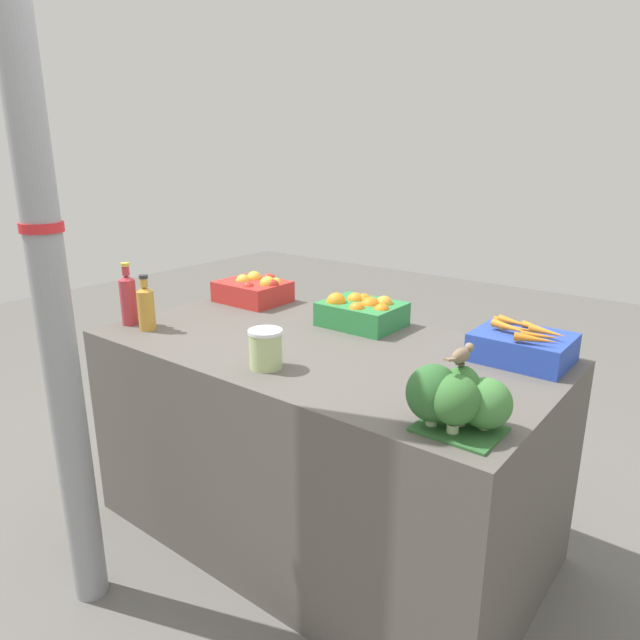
{
  "coord_description": "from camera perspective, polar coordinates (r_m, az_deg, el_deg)",
  "views": [
    {
      "loc": [
        1.29,
        -1.65,
        1.58
      ],
      "look_at": [
        0.0,
        0.0,
        0.95
      ],
      "focal_mm": 32.0,
      "sensor_mm": 36.0,
      "label": 1
    }
  ],
  "objects": [
    {
      "name": "juice_bottle_amber",
      "position": [
        2.48,
        -17.0,
        1.27
      ],
      "size": [
        0.07,
        0.07,
        0.23
      ],
      "color": "gold",
      "rests_on": "market_table"
    },
    {
      "name": "juice_bottle_ruby",
      "position": [
        2.58,
        -18.62,
        2.06
      ],
      "size": [
        0.07,
        0.07,
        0.27
      ],
      "color": "#B2333D",
      "rests_on": "market_table"
    },
    {
      "name": "apple_crate",
      "position": [
        2.84,
        -6.5,
        3.06
      ],
      "size": [
        0.33,
        0.26,
        0.14
      ],
      "color": "red",
      "rests_on": "market_table"
    },
    {
      "name": "pickle_jar",
      "position": [
        1.97,
        -5.37,
        -2.89
      ],
      "size": [
        0.12,
        0.12,
        0.14
      ],
      "color": "#B2C684",
      "rests_on": "market_table"
    },
    {
      "name": "broccoli_pile",
      "position": [
        1.57,
        13.53,
        -7.65
      ],
      "size": [
        0.26,
        0.21,
        0.18
      ],
      "color": "#2D602D",
      "rests_on": "market_table"
    },
    {
      "name": "ground_plane",
      "position": [
        2.62,
        0.0,
        -20.28
      ],
      "size": [
        10.0,
        10.0,
        0.0
      ],
      "primitive_type": "plane",
      "color": "#605E59"
    },
    {
      "name": "carrot_crate",
      "position": [
        2.16,
        19.62,
        -2.43
      ],
      "size": [
        0.33,
        0.26,
        0.14
      ],
      "color": "#2847B7",
      "rests_on": "market_table"
    },
    {
      "name": "orange_crate",
      "position": [
        2.44,
        4.22,
        0.82
      ],
      "size": [
        0.33,
        0.26,
        0.14
      ],
      "color": "#2D8442",
      "rests_on": "market_table"
    },
    {
      "name": "support_pole",
      "position": [
        1.96,
        -25.81,
        6.33
      ],
      "size": [
        0.13,
        0.13,
        2.56
      ],
      "color": "gray",
      "rests_on": "ground_plane"
    },
    {
      "name": "sparrow_bird",
      "position": [
        1.55,
        13.99,
        -3.38
      ],
      "size": [
        0.04,
        0.14,
        0.05
      ],
      "rotation": [
        0.0,
        0.0,
        1.47
      ],
      "color": "#4C3D2D",
      "rests_on": "broccoli_pile"
    },
    {
      "name": "market_table",
      "position": [
        2.39,
        0.0,
        -12.13
      ],
      "size": [
        1.78,
        0.95,
        0.85
      ],
      "primitive_type": "cube",
      "color": "#56514C",
      "rests_on": "ground_plane"
    }
  ]
}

